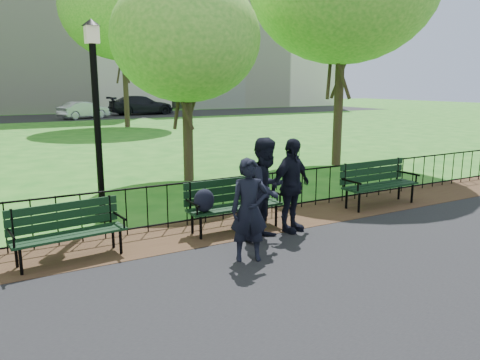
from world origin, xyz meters
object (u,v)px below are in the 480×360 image
park_bench_main (222,199)px  sedan_silver (84,110)px  person_mid (266,189)px  lamppost (97,115)px  tree_far_e (122,7)px  park_bench_left_a (67,226)px  tree_near_e (186,38)px  person_left (249,210)px  sedan_dark (141,105)px  person_right (291,185)px  park_bench_right_a (377,178)px

park_bench_main → sedan_silver: (3.62, 31.22, 0.04)m
park_bench_main → person_mid: size_ratio=1.02×
lamppost → tree_far_e: bearing=72.7°
lamppost → park_bench_main: bearing=-46.4°
park_bench_left_a → lamppost: size_ratio=0.45×
tree_near_e → person_left: 7.23m
tree_near_e → sedan_dark: bearing=74.9°
person_left → person_right: size_ratio=0.92×
park_bench_main → tree_near_e: bearing=73.9°
lamppost → person_right: size_ratio=2.24×
lamppost → person_right: (2.94, -2.48, -1.27)m
tree_far_e → sedan_silver: bearing=96.4°
park_bench_main → person_mid: (0.49, -0.76, 0.29)m
person_left → sedan_silver: person_left is taller
lamppost → sedan_silver: 29.87m
person_left → person_mid: size_ratio=0.89×
park_bench_main → tree_far_e: bearing=78.1°
sedan_silver → park_bench_left_a: bearing=144.9°
park_bench_left_a → person_right: bearing=-13.7°
park_bench_main → person_mid: 0.95m
park_bench_main → person_right: 1.31m
lamppost → tree_far_e: 22.13m
park_bench_left_a → person_mid: bearing=-18.0°
park_bench_left_a → person_left: size_ratio=1.09×
park_bench_main → park_bench_left_a: bearing=-179.3°
park_bench_right_a → tree_far_e: size_ratio=0.18×
park_bench_right_a → lamppost: (-5.82, 1.84, 1.53)m
park_bench_right_a → lamppost: 6.29m
park_bench_right_a → person_left: 4.57m
park_bench_left_a → tree_near_e: size_ratio=0.31×
tree_near_e → tree_far_e: (3.25, 17.62, 3.39)m
tree_near_e → park_bench_main: bearing=-105.9°
park_bench_main → person_right: (1.14, -0.59, 0.26)m
park_bench_left_a → tree_near_e: (4.16, 4.85, 3.41)m
lamppost → tree_near_e: 4.67m
park_bench_main → person_left: 1.53m
park_bench_right_a → person_left: person_left is taller
park_bench_right_a → tree_far_e: tree_far_e is taller
lamppost → sedan_silver: bearing=79.5°
park_bench_right_a → person_mid: person_mid is taller
tree_near_e → sedan_dark: (7.77, 28.85, -3.13)m
park_bench_right_a → tree_far_e: (0.59, 22.38, 6.74)m
person_mid → tree_far_e: bearing=58.4°
person_mid → sedan_silver: (3.13, 31.98, -0.25)m
sedan_silver → sedan_dark: sedan_dark is taller
park_bench_main → tree_near_e: 6.01m
person_right → park_bench_left_a: bearing=154.8°
person_mid → person_right: 0.67m
park_bench_left_a → tree_far_e: tree_far_e is taller
sedan_silver → lamppost: bearing=146.0°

